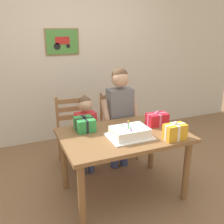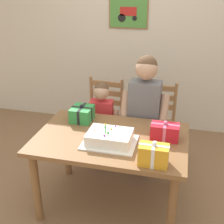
{
  "view_description": "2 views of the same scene",
  "coord_description": "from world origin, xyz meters",
  "views": [
    {
      "loc": [
        -1.07,
        -2.23,
        1.8
      ],
      "look_at": [
        -0.08,
        0.13,
        0.93
      ],
      "focal_mm": 41.19,
      "sensor_mm": 36.0,
      "label": 1
    },
    {
      "loc": [
        0.55,
        -2.17,
        1.98
      ],
      "look_at": [
        0.0,
        0.03,
        0.95
      ],
      "focal_mm": 47.65,
      "sensor_mm": 36.0,
      "label": 2
    }
  ],
  "objects": [
    {
      "name": "gift_box_beside_cake",
      "position": [
        0.4,
        -0.32,
        0.81
      ],
      "size": [
        0.22,
        0.13,
        0.19
      ],
      "color": "gold",
      "rests_on": "dining_table"
    },
    {
      "name": "back_wall",
      "position": [
        -0.0,
        1.8,
        1.3
      ],
      "size": [
        6.4,
        0.11,
        2.6
      ],
      "color": "beige",
      "rests_on": "ground"
    },
    {
      "name": "chair_left",
      "position": [
        -0.31,
        0.84,
        0.47
      ],
      "size": [
        0.44,
        0.44,
        0.92
      ],
      "color": "#996B42",
      "rests_on": "ground"
    },
    {
      "name": "gift_box_corner_small",
      "position": [
        -0.35,
        0.25,
        0.8
      ],
      "size": [
        0.2,
        0.22,
        0.17
      ],
      "color": "#2D8E42",
      "rests_on": "dining_table"
    },
    {
      "name": "chair_right",
      "position": [
        0.31,
        0.84,
        0.47
      ],
      "size": [
        0.45,
        0.45,
        0.92
      ],
      "color": "#996B42",
      "rests_on": "ground"
    },
    {
      "name": "child_younger",
      "position": [
        -0.24,
        0.56,
        0.62
      ],
      "size": [
        0.38,
        0.22,
        1.02
      ],
      "color": "#38426B",
      "rests_on": "ground"
    },
    {
      "name": "dining_table",
      "position": [
        0.0,
        0.0,
        0.62
      ],
      "size": [
        1.3,
        0.86,
        0.73
      ],
      "color": "brown",
      "rests_on": "ground"
    },
    {
      "name": "child_older",
      "position": [
        0.21,
        0.55,
        0.8
      ],
      "size": [
        0.48,
        0.27,
        1.32
      ],
      "color": "#38426B",
      "rests_on": "ground"
    },
    {
      "name": "ground_plane",
      "position": [
        0.0,
        0.0,
        0.0
      ],
      "size": [
        20.0,
        20.0,
        0.0
      ],
      "primitive_type": "plane",
      "color": "#846042"
    },
    {
      "name": "birthday_cake",
      "position": [
        0.02,
        -0.11,
        0.78
      ],
      "size": [
        0.44,
        0.34,
        0.19
      ],
      "color": "white",
      "rests_on": "dining_table"
    },
    {
      "name": "gift_box_red_large",
      "position": [
        0.45,
        0.07,
        0.8
      ],
      "size": [
        0.24,
        0.15,
        0.17
      ],
      "color": "red",
      "rests_on": "dining_table"
    }
  ]
}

